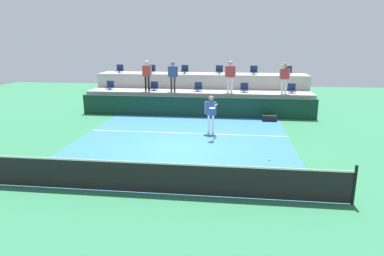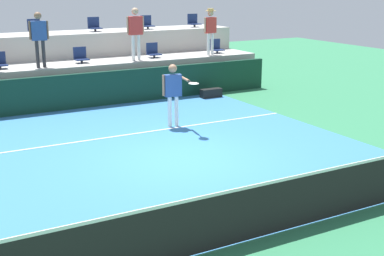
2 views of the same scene
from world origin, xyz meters
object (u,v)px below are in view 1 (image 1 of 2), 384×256
Objects in this scene: tennis_ball at (269,160)px; tennis_player at (211,111)px; spectator_with_hat at (285,75)px; spectator_leaning_on_rail at (147,73)px; equipment_bag at (269,118)px; spectator_in_grey at (173,73)px; spectator_in_white at (230,73)px; stadium_chair_lower_far_left at (110,86)px; stadium_chair_lower_right at (244,88)px; stadium_chair_lower_far_right at (292,89)px; stadium_chair_lower_left at (154,87)px; stadium_chair_upper_mid_left at (185,70)px; stadium_chair_lower_center at (198,87)px; stadium_chair_upper_left at (152,70)px; stadium_chair_upper_right at (254,71)px; stadium_chair_upper_mid_right at (219,70)px; stadium_chair_upper_far_right at (288,71)px; stadium_chair_upper_far_left at (120,69)px.

tennis_player is at bearing 108.91° from tennis_ball.
tennis_player is 5.82m from spectator_with_hat.
spectator_leaning_on_rail is at bearing 180.00° from spectator_with_hat.
spectator_in_grey is at bearing 164.67° from equipment_bag.
stadium_chair_lower_far_left is at bearing 176.93° from spectator_in_white.
stadium_chair_lower_right is 2.65m from stadium_chair_lower_far_right.
stadium_chair_lower_left is 2.54m from stadium_chair_upper_mid_left.
stadium_chair_lower_center is 0.30× the size of tennis_player.
spectator_with_hat reaches higher than stadium_chair_upper_left.
stadium_chair_lower_far_right is 1.00× the size of stadium_chair_upper_right.
stadium_chair_upper_mid_right is 1.00× the size of stadium_chair_upper_far_right.
stadium_chair_upper_mid_left is at bearing 80.50° from spectator_in_grey.
stadium_chair_upper_mid_right is 0.68× the size of equipment_bag.
spectator_with_hat is at bearing -4.56° from stadium_chair_lower_center.
spectator_in_grey is at bearing -154.91° from stadium_chair_upper_right.
spectator_leaning_on_rail reaches higher than stadium_chair_upper_mid_right.
tennis_player is (-4.22, -4.69, -0.40)m from stadium_chair_lower_far_right.
spectator_in_grey is at bearing 113.86° from tennis_ball.
stadium_chair_upper_far_right is 0.29× the size of spectator_in_white.
stadium_chair_lower_center is at bearing 168.23° from spectator_in_white.
stadium_chair_upper_far_right is (10.65, 1.80, 0.85)m from stadium_chair_lower_far_left.
stadium_chair_upper_mid_left and stadium_chair_upper_mid_right have the same top height.
stadium_chair_upper_mid_left is 0.30× the size of spectator_in_grey.
stadium_chair_lower_center is 4.83m from tennis_player.
equipment_bag is at bearing -52.13° from stadium_chair_upper_mid_right.
stadium_chair_lower_far_left is 4.72m from stadium_chair_upper_mid_left.
stadium_chair_lower_left is at bearing -131.09° from stadium_chair_upper_mid_left.
spectator_in_white is at bearing -4.92° from stadium_chair_lower_left.
spectator_with_hat reaches higher than stadium_chair_lower_right.
stadium_chair_lower_center and stadium_chair_lower_right have the same top height.
stadium_chair_upper_mid_right reaches higher than stadium_chair_lower_left.
stadium_chair_upper_far_left is at bearing 158.44° from equipment_bag.
tennis_player is at bearing -108.54° from stadium_chair_lower_right.
spectator_with_hat is (2.97, -0.00, -0.06)m from spectator_in_white.
spectator_in_grey is (1.76, -2.18, -0.02)m from stadium_chair_upper_left.
stadium_chair_upper_left is (-3.17, 1.80, 0.85)m from stadium_chair_lower_center.
tennis_player is 2.28× the size of equipment_bag.
stadium_chair_upper_mid_right is (6.46, 1.80, 0.85)m from stadium_chair_lower_far_left.
tennis_player is at bearing -51.70° from stadium_chair_lower_left.
stadium_chair_lower_far_left is 2.93m from stadium_chair_upper_left.
stadium_chair_upper_mid_left is 0.30× the size of tennis_player.
stadium_chair_lower_far_right is 7.65× the size of tennis_ball.
spectator_with_hat is (10.14, -0.38, 0.81)m from stadium_chair_lower_far_left.
spectator_in_grey is 2.27× the size of equipment_bag.
tennis_ball is (2.04, -5.96, -0.15)m from tennis_player.
spectator_in_grey is 0.97× the size of spectator_in_white.
equipment_bag is (-1.34, -3.66, -2.16)m from stadium_chair_upper_far_right.
stadium_chair_upper_mid_right is at bearing 0.00° from stadium_chair_upper_left.
stadium_chair_lower_far_right is 6.66m from stadium_chair_upper_mid_left.
stadium_chair_upper_mid_left is 0.29× the size of spectator_in_white.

